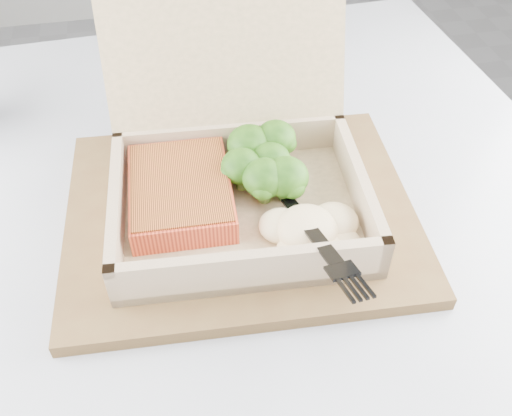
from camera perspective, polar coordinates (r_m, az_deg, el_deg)
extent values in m
cylinder|color=black|center=(0.90, -3.48, -18.87)|extent=(0.08, 0.08, 0.72)
cube|color=#9FA2A8|center=(0.59, -5.05, -2.72)|extent=(0.88, 0.88, 0.03)
cube|color=brown|center=(0.58, -1.57, -0.49)|extent=(0.36, 0.30, 0.01)
cube|color=tan|center=(0.56, -1.56, -0.56)|extent=(0.25, 0.20, 0.01)
cube|color=#9D8466|center=(0.55, -13.66, -0.32)|extent=(0.02, 0.19, 0.05)
cube|color=#9D8466|center=(0.56, 10.15, 1.87)|extent=(0.02, 0.19, 0.05)
cube|color=#9D8466|center=(0.49, -0.43, -6.41)|extent=(0.24, 0.03, 0.05)
cube|color=#9D8466|center=(0.61, -2.53, 6.55)|extent=(0.24, 0.03, 0.05)
cube|color=tan|center=(0.58, -3.25, 17.00)|extent=(0.25, 0.09, 0.18)
cube|color=#E5552C|center=(0.56, -7.55, 1.58)|extent=(0.10, 0.13, 0.03)
ellipsoid|color=beige|center=(0.52, 5.14, -2.05)|extent=(0.09, 0.08, 0.03)
cube|color=black|center=(0.54, 3.14, 2.30)|extent=(0.02, 0.11, 0.04)
cube|color=black|center=(0.49, 6.58, -4.29)|extent=(0.03, 0.05, 0.02)
cube|color=white|center=(0.73, -6.28, 10.15)|extent=(0.09, 0.14, 0.00)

